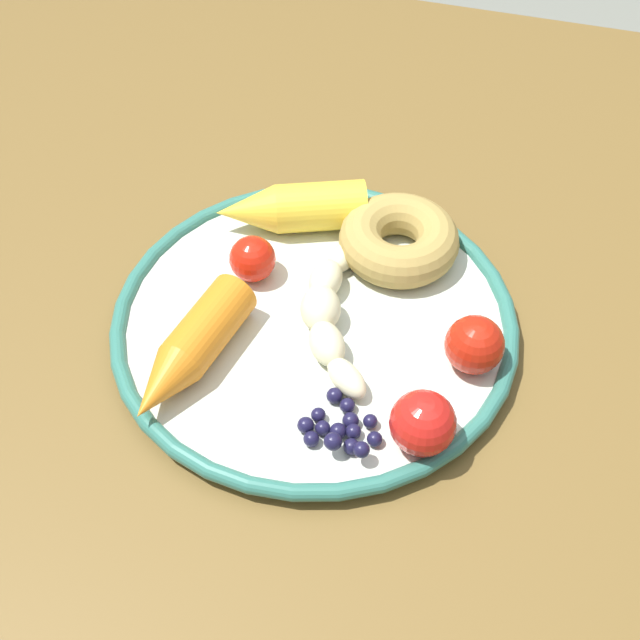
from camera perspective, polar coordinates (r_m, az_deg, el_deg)
The scene contains 10 objects.
dining_table at distance 0.71m, azimuth 0.04°, elevation -4.23°, with size 1.09×0.98×0.77m.
plate at distance 0.62m, azimuth -0.00°, elevation -0.17°, with size 0.30×0.30×0.02m.
banana at distance 0.61m, azimuth 0.67°, elevation 0.64°, with size 0.07×0.16×0.03m.
carrot_orange at distance 0.58m, azimuth -8.96°, elevation -2.11°, with size 0.06×0.13×0.04m.
carrot_yellow at distance 0.68m, azimuth -2.01°, elevation 7.68°, with size 0.13×0.08×0.04m.
donut at distance 0.66m, azimuth 5.45°, elevation 5.52°, with size 0.09×0.09×0.03m, color #A98C46.
blueberry_pile at distance 0.55m, azimuth 1.39°, elevation -7.43°, with size 0.06×0.05×0.02m.
tomato_near at distance 0.54m, azimuth 7.08°, elevation -7.05°, with size 0.04×0.04×0.04m, color red.
tomato_mid at distance 0.59m, azimuth 10.58°, elevation -1.69°, with size 0.04×0.04×0.04m, color red.
tomato_far at distance 0.64m, azimuth -4.67°, elevation 4.22°, with size 0.04×0.04×0.04m, color red.
Camera 1 is at (-0.12, 0.40, 1.25)m, focal length 46.52 mm.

